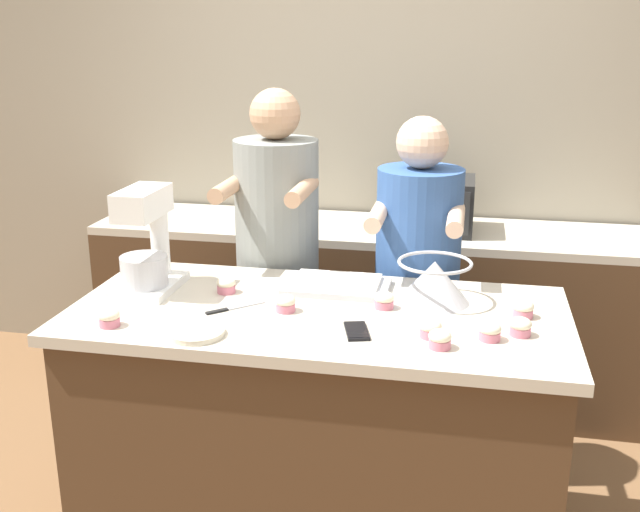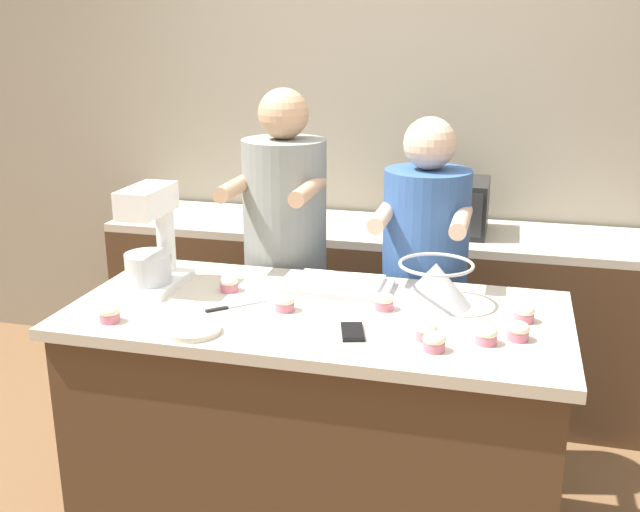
# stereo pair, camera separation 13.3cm
# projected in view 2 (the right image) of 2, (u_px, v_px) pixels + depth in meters

# --- Properties ---
(back_wall) EXTENTS (10.00, 0.06, 2.70)m
(back_wall) POSITION_uv_depth(u_px,v_px,m) (396.00, 131.00, 3.98)
(back_wall) COLOR gray
(back_wall) RESTS_ON ground_plane
(island_counter) EXTENTS (1.70, 0.81, 0.96)m
(island_counter) POSITION_uv_depth(u_px,v_px,m) (317.00, 432.00, 2.71)
(island_counter) COLOR #4C331E
(island_counter) RESTS_ON ground_plane
(back_counter) EXTENTS (2.80, 0.60, 0.91)m
(back_counter) POSITION_uv_depth(u_px,v_px,m) (380.00, 311.00, 3.92)
(back_counter) COLOR #4C331E
(back_counter) RESTS_ON ground_plane
(person_left) EXTENTS (0.36, 0.52, 1.65)m
(person_left) POSITION_uv_depth(u_px,v_px,m) (285.00, 274.00, 3.22)
(person_left) COLOR brown
(person_left) RESTS_ON ground_plane
(person_right) EXTENTS (0.36, 0.51, 1.55)m
(person_right) POSITION_uv_depth(u_px,v_px,m) (423.00, 298.00, 3.09)
(person_right) COLOR #232328
(person_right) RESTS_ON ground_plane
(stand_mixer) EXTENTS (0.20, 0.30, 0.38)m
(stand_mixer) POSITION_uv_depth(u_px,v_px,m) (151.00, 243.00, 2.74)
(stand_mixer) COLOR white
(stand_mixer) RESTS_ON island_counter
(mixing_bowl) EXTENTS (0.26, 0.26, 0.15)m
(mixing_bowl) POSITION_uv_depth(u_px,v_px,m) (436.00, 282.00, 2.60)
(mixing_bowl) COLOR #BCBCC1
(mixing_bowl) RESTS_ON island_counter
(baking_tray) EXTENTS (0.38, 0.24, 0.04)m
(baking_tray) POSITION_uv_depth(u_px,v_px,m) (339.00, 285.00, 2.76)
(baking_tray) COLOR #BCBCC1
(baking_tray) RESTS_ON island_counter
(microwave_oven) EXTENTS (0.46, 0.35, 0.26)m
(microwave_oven) POSITION_uv_depth(u_px,v_px,m) (440.00, 205.00, 3.68)
(microwave_oven) COLOR black
(microwave_oven) RESTS_ON back_counter
(cell_phone) EXTENTS (0.11, 0.16, 0.01)m
(cell_phone) POSITION_uv_depth(u_px,v_px,m) (353.00, 332.00, 2.37)
(cell_phone) COLOR black
(cell_phone) RESTS_ON island_counter
(small_plate) EXTENTS (0.18, 0.18, 0.02)m
(small_plate) POSITION_uv_depth(u_px,v_px,m) (193.00, 330.00, 2.37)
(small_plate) COLOR beige
(small_plate) RESTS_ON island_counter
(knife) EXTENTS (0.17, 0.16, 0.01)m
(knife) POSITION_uv_depth(u_px,v_px,m) (232.00, 307.00, 2.58)
(knife) COLOR #BCBCC1
(knife) RESTS_ON island_counter
(cupcake_0) EXTENTS (0.07, 0.07, 0.06)m
(cupcake_0) POSITION_uv_depth(u_px,v_px,m) (285.00, 302.00, 2.55)
(cupcake_0) COLOR #D17084
(cupcake_0) RESTS_ON island_counter
(cupcake_1) EXTENTS (0.07, 0.07, 0.06)m
(cupcake_1) POSITION_uv_depth(u_px,v_px,m) (518.00, 331.00, 2.31)
(cupcake_1) COLOR #D17084
(cupcake_1) RESTS_ON island_counter
(cupcake_2) EXTENTS (0.07, 0.07, 0.06)m
(cupcake_2) POSITION_uv_depth(u_px,v_px,m) (486.00, 335.00, 2.28)
(cupcake_2) COLOR #D17084
(cupcake_2) RESTS_ON island_counter
(cupcake_3) EXTENTS (0.07, 0.07, 0.06)m
(cupcake_3) POSITION_uv_depth(u_px,v_px,m) (109.00, 313.00, 2.45)
(cupcake_3) COLOR #D17084
(cupcake_3) RESTS_ON island_counter
(cupcake_4) EXTENTS (0.07, 0.07, 0.06)m
(cupcake_4) POSITION_uv_depth(u_px,v_px,m) (384.00, 301.00, 2.56)
(cupcake_4) COLOR #D17084
(cupcake_4) RESTS_ON island_counter
(cupcake_5) EXTENTS (0.07, 0.07, 0.06)m
(cupcake_5) POSITION_uv_depth(u_px,v_px,m) (229.00, 283.00, 2.74)
(cupcake_5) COLOR #D17084
(cupcake_5) RESTS_ON island_counter
(cupcake_6) EXTENTS (0.07, 0.07, 0.06)m
(cupcake_6) POSITION_uv_depth(u_px,v_px,m) (426.00, 331.00, 2.31)
(cupcake_6) COLOR #D17084
(cupcake_6) RESTS_ON island_counter
(cupcake_7) EXTENTS (0.07, 0.07, 0.06)m
(cupcake_7) POSITION_uv_depth(u_px,v_px,m) (434.00, 341.00, 2.24)
(cupcake_7) COLOR #D17084
(cupcake_7) RESTS_ON island_counter
(cupcake_8) EXTENTS (0.07, 0.07, 0.06)m
(cupcake_8) POSITION_uv_depth(u_px,v_px,m) (524.00, 313.00, 2.46)
(cupcake_8) COLOR #D17084
(cupcake_8) RESTS_ON island_counter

